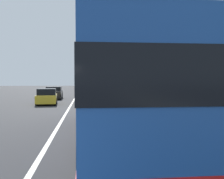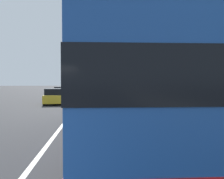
# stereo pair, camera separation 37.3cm
# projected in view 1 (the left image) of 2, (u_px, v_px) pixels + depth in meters

# --- Properties ---
(lane_divider_line) EXTENTS (110.00, 0.16, 0.01)m
(lane_divider_line) POSITION_uv_depth(u_px,v_px,m) (55.00, 132.00, 11.49)
(lane_divider_line) COLOR silver
(lane_divider_line) RESTS_ON ground
(coach_bus) EXTENTS (11.87, 2.72, 3.48)m
(coach_bus) POSITION_uv_depth(u_px,v_px,m) (114.00, 88.00, 10.02)
(coach_bus) COLOR #1E4C9E
(coach_bus) RESTS_ON ground
(car_far_distant) EXTENTS (4.22, 2.07, 1.45)m
(car_far_distant) POSITION_uv_depth(u_px,v_px,m) (47.00, 97.00, 24.70)
(car_far_distant) COLOR gold
(car_far_distant) RESTS_ON ground
(car_behind_bus) EXTENTS (4.26, 1.99, 1.45)m
(car_behind_bus) POSITION_uv_depth(u_px,v_px,m) (54.00, 93.00, 31.89)
(car_behind_bus) COLOR black
(car_behind_bus) RESTS_ON ground
(utility_pole) EXTENTS (0.28, 0.28, 6.08)m
(utility_pole) POSITION_uv_depth(u_px,v_px,m) (210.00, 65.00, 14.61)
(utility_pole) COLOR slate
(utility_pole) RESTS_ON ground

